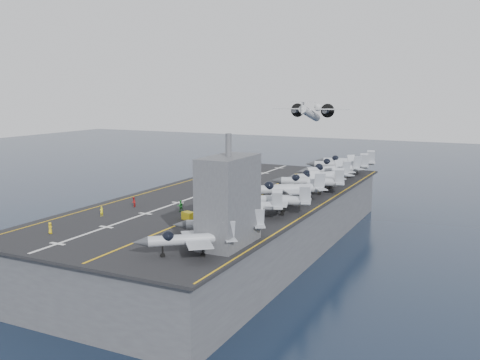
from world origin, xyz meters
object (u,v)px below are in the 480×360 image
at_px(tow_cart_a, 188,216).
at_px(transport_plane, 310,114).
at_px(island_superstructure, 229,190).
at_px(fighter_jet_0, 191,238).

relative_size(tow_cart_a, transport_plane, 0.10).
bearing_deg(island_superstructure, transport_plane, 102.13).
bearing_deg(fighter_jet_0, tow_cart_a, 122.57).
xyz_separation_m(island_superstructure, fighter_jet_0, (-2.07, -6.37, -5.27)).
bearing_deg(island_superstructure, fighter_jet_0, -108.05).
height_order(island_superstructure, transport_plane, transport_plane).
bearing_deg(transport_plane, tow_cart_a, -85.06).
bearing_deg(transport_plane, fighter_jet_0, -79.85).
xyz_separation_m(island_superstructure, tow_cart_a, (-12.30, 9.65, -6.88)).
bearing_deg(tow_cart_a, fighter_jet_0, -57.43).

